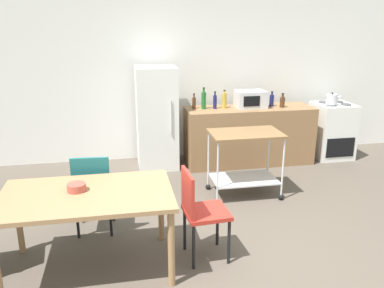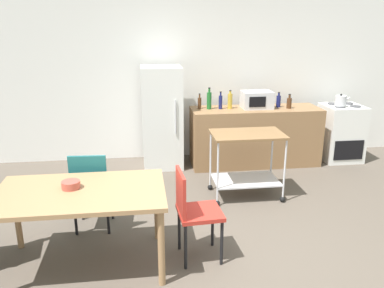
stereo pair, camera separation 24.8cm
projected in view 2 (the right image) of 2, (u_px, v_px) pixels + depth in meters
ground_plane at (238, 259)px, 3.82m from camera, size 12.00×12.00×0.00m
back_wall at (193, 69)px, 6.42m from camera, size 8.40×0.12×2.90m
kitchen_counter at (255, 136)px, 6.26m from camera, size 2.00×0.64×0.90m
dining_table at (81, 199)px, 3.54m from camera, size 1.50×0.90×0.75m
chair_red at (193, 208)px, 3.69m from camera, size 0.43×0.43×0.89m
chair_teal at (91, 186)px, 4.21m from camera, size 0.43×0.43×0.89m
stove_oven at (341, 133)px, 6.46m from camera, size 0.60×0.61×0.92m
refrigerator at (162, 118)px, 6.08m from camera, size 0.60×0.63×1.55m
kitchen_cart at (247, 154)px, 5.03m from camera, size 0.91×0.57×0.85m
bottle_vinegar at (200, 103)px, 6.08m from camera, size 0.06×0.06×0.23m
bottle_wine at (209, 100)px, 6.04m from camera, size 0.07×0.07×0.33m
bottle_sparkling_water at (220, 102)px, 6.06m from camera, size 0.06×0.06×0.27m
bottle_olive_oil at (230, 101)px, 6.08m from camera, size 0.07×0.07×0.28m
microwave at (257, 100)px, 6.11m from camera, size 0.46×0.35×0.26m
bottle_soy_sauce at (278, 101)px, 6.19m from camera, size 0.07×0.07×0.24m
bottle_hot_sauce at (289, 103)px, 6.10m from camera, size 0.08×0.08×0.22m
fruit_bowl at (71, 185)px, 3.56m from camera, size 0.17×0.17×0.07m
kettle at (341, 101)px, 6.19m from camera, size 0.24×0.17×0.19m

